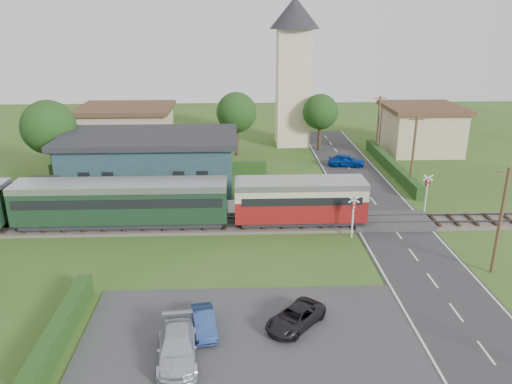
{
  "coord_description": "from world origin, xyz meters",
  "views": [
    {
      "loc": [
        -1.98,
        -33.76,
        15.53
      ],
      "look_at": [
        -0.51,
        4.0,
        2.1
      ],
      "focal_mm": 35.0,
      "sensor_mm": 36.0,
      "label": 1
    }
  ],
  "objects_px": {
    "house_east": "(421,128)",
    "car_on_road": "(346,160)",
    "crossing_signal_near": "(353,211)",
    "equipment_hut": "(42,194)",
    "train": "(79,202)",
    "car_park_blue": "(204,322)",
    "church_tower": "(294,62)",
    "car_park_dark": "(295,317)",
    "station_building": "(151,162)",
    "car_park_silver": "(177,347)",
    "house_west": "(127,129)",
    "pedestrian_far": "(86,200)",
    "crossing_signal_far": "(427,188)",
    "pedestrian_near": "(202,199)"
  },
  "relations": [
    {
      "from": "house_east",
      "to": "car_on_road",
      "type": "bearing_deg",
      "value": -148.61
    },
    {
      "from": "house_east",
      "to": "crossing_signal_near",
      "type": "distance_m",
      "value": 27.95
    },
    {
      "from": "equipment_hut",
      "to": "train",
      "type": "relative_size",
      "value": 0.06
    },
    {
      "from": "car_park_blue",
      "to": "train",
      "type": "bearing_deg",
      "value": 116.74
    },
    {
      "from": "church_tower",
      "to": "car_park_blue",
      "type": "relative_size",
      "value": 5.66
    },
    {
      "from": "train",
      "to": "car_park_dark",
      "type": "relative_size",
      "value": 11.61
    },
    {
      "from": "car_park_blue",
      "to": "crossing_signal_near",
      "type": "bearing_deg",
      "value": 38.04
    },
    {
      "from": "station_building",
      "to": "car_park_blue",
      "type": "distance_m",
      "value": 23.62
    },
    {
      "from": "crossing_signal_near",
      "to": "car_park_silver",
      "type": "relative_size",
      "value": 0.73
    },
    {
      "from": "house_west",
      "to": "car_park_blue",
      "type": "height_order",
      "value": "house_west"
    },
    {
      "from": "church_tower",
      "to": "house_west",
      "type": "distance_m",
      "value": 21.55
    },
    {
      "from": "train",
      "to": "house_east",
      "type": "bearing_deg",
      "value": 32.92
    },
    {
      "from": "station_building",
      "to": "train",
      "type": "relative_size",
      "value": 0.37
    },
    {
      "from": "equipment_hut",
      "to": "car_park_blue",
      "type": "bearing_deg",
      "value": -49.96
    },
    {
      "from": "pedestrian_far",
      "to": "station_building",
      "type": "bearing_deg",
      "value": -15.37
    },
    {
      "from": "crossing_signal_far",
      "to": "car_park_dark",
      "type": "xyz_separation_m",
      "value": [
        -12.64,
        -15.84,
        -1.54
      ]
    },
    {
      "from": "station_building",
      "to": "pedestrian_near",
      "type": "relative_size",
      "value": 9.81
    },
    {
      "from": "car_park_dark",
      "to": "house_east",
      "type": "bearing_deg",
      "value": 104.17
    },
    {
      "from": "train",
      "to": "crossing_signal_far",
      "type": "relative_size",
      "value": 13.18
    },
    {
      "from": "car_park_blue",
      "to": "equipment_hut",
      "type": "bearing_deg",
      "value": 120.16
    },
    {
      "from": "pedestrian_far",
      "to": "church_tower",
      "type": "bearing_deg",
      "value": -18.66
    },
    {
      "from": "house_west",
      "to": "train",
      "type": "bearing_deg",
      "value": -87.46
    },
    {
      "from": "crossing_signal_near",
      "to": "car_park_dark",
      "type": "distance_m",
      "value": 12.41
    },
    {
      "from": "equipment_hut",
      "to": "train",
      "type": "bearing_deg",
      "value": -38.52
    },
    {
      "from": "crossing_signal_near",
      "to": "pedestrian_far",
      "type": "bearing_deg",
      "value": 165.13
    },
    {
      "from": "station_building",
      "to": "car_park_dark",
      "type": "height_order",
      "value": "station_building"
    },
    {
      "from": "train",
      "to": "car_on_road",
      "type": "xyz_separation_m",
      "value": [
        23.8,
        15.79,
        -1.47
      ]
    },
    {
      "from": "equipment_hut",
      "to": "station_building",
      "type": "distance_m",
      "value": 9.92
    },
    {
      "from": "car_park_dark",
      "to": "crossing_signal_far",
      "type": "bearing_deg",
      "value": 93.83
    },
    {
      "from": "car_park_blue",
      "to": "pedestrian_near",
      "type": "distance_m",
      "value": 16.48
    },
    {
      "from": "train",
      "to": "car_park_silver",
      "type": "xyz_separation_m",
      "value": [
        9.05,
        -15.89,
        -1.44
      ]
    },
    {
      "from": "crossing_signal_near",
      "to": "car_on_road",
      "type": "relative_size",
      "value": 0.85
    },
    {
      "from": "equipment_hut",
      "to": "car_park_dark",
      "type": "height_order",
      "value": "equipment_hut"
    },
    {
      "from": "pedestrian_near",
      "to": "pedestrian_far",
      "type": "height_order",
      "value": "pedestrian_near"
    },
    {
      "from": "equipment_hut",
      "to": "car_park_silver",
      "type": "xyz_separation_m",
      "value": [
        13.07,
        -19.09,
        -1.01
      ]
    },
    {
      "from": "church_tower",
      "to": "house_west",
      "type": "relative_size",
      "value": 1.63
    },
    {
      "from": "church_tower",
      "to": "station_building",
      "type": "bearing_deg",
      "value": -131.41
    },
    {
      "from": "house_east",
      "to": "crossing_signal_far",
      "type": "distance_m",
      "value": 20.64
    },
    {
      "from": "car_on_road",
      "to": "car_park_blue",
      "type": "xyz_separation_m",
      "value": [
        -13.62,
        -29.49,
        -0.12
      ]
    },
    {
      "from": "house_east",
      "to": "crossing_signal_far",
      "type": "height_order",
      "value": "house_east"
    },
    {
      "from": "car_on_road",
      "to": "house_east",
      "type": "bearing_deg",
      "value": -49.78
    },
    {
      "from": "car_park_blue",
      "to": "car_park_dark",
      "type": "distance_m",
      "value": 4.76
    },
    {
      "from": "car_park_blue",
      "to": "pedestrian_near",
      "type": "relative_size",
      "value": 1.91
    },
    {
      "from": "pedestrian_far",
      "to": "car_park_blue",
      "type": "bearing_deg",
      "value": -126.02
    },
    {
      "from": "station_building",
      "to": "crossing_signal_far",
      "type": "distance_m",
      "value": 24.51
    },
    {
      "from": "car_park_dark",
      "to": "pedestrian_near",
      "type": "distance_m",
      "value": 17.23
    },
    {
      "from": "church_tower",
      "to": "house_east",
      "type": "relative_size",
      "value": 2.0
    },
    {
      "from": "crossing_signal_far",
      "to": "church_tower",
      "type": "bearing_deg",
      "value": 110.02
    },
    {
      "from": "crossing_signal_near",
      "to": "car_on_road",
      "type": "distance_m",
      "value": 18.57
    },
    {
      "from": "crossing_signal_far",
      "to": "train",
      "type": "bearing_deg",
      "value": -175.04
    }
  ]
}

